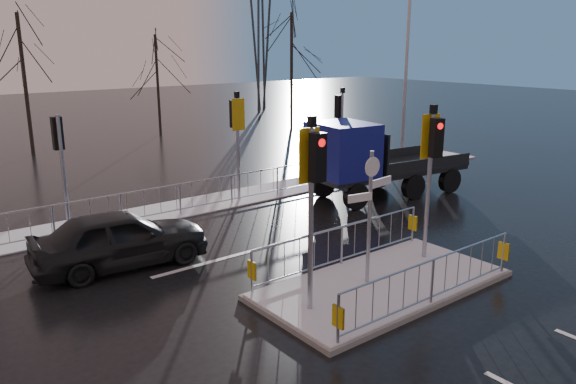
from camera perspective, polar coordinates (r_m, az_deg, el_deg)
ground at (r=13.38m, az=9.53°, el=-9.51°), size 120.00×120.00×0.00m
snow_verge at (r=19.80m, az=-9.09°, el=-1.30°), size 30.00×2.00×0.04m
lane_markings at (r=13.18m, az=10.61°, el=-9.94°), size 8.00×11.38×0.01m
traffic_island at (r=13.23m, az=9.53°, el=-7.97°), size 6.00×3.04×4.15m
far_kerb_fixtures at (r=19.26m, az=-7.70°, el=1.37°), size 18.00×0.65×3.83m
car_far_lane at (r=14.73m, az=-16.68°, el=-4.54°), size 4.49×2.14×1.48m
flatbed_truck at (r=20.19m, az=7.50°, el=3.42°), size 6.34×2.97×2.83m
tree_far_a at (r=30.94m, az=-25.42°, el=12.30°), size 3.75×3.75×7.08m
tree_far_b at (r=35.51m, az=-13.20°, el=12.44°), size 3.25×3.25×6.14m
tree_far_c at (r=37.17m, az=0.36°, el=14.40°), size 4.00×4.00×7.55m
street_lamp_right at (r=25.79m, az=12.02°, el=12.17°), size 1.25×0.18×8.00m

